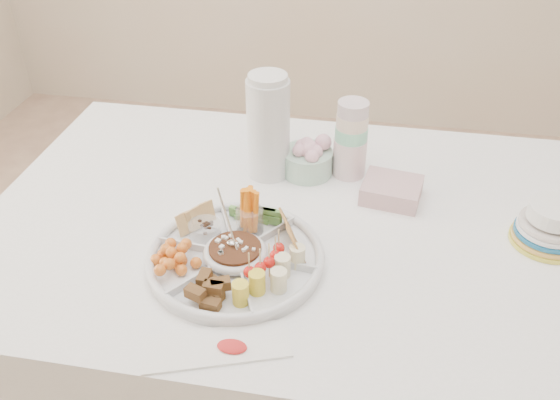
% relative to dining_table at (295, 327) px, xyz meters
% --- Properties ---
extents(dining_table, '(1.52, 1.02, 0.76)m').
position_rel_dining_table_xyz_m(dining_table, '(0.00, 0.00, 0.00)').
color(dining_table, white).
rests_on(dining_table, floor).
extents(party_tray, '(0.42, 0.42, 0.04)m').
position_rel_dining_table_xyz_m(party_tray, '(-0.11, -0.19, 0.40)').
color(party_tray, silver).
rests_on(party_tray, dining_table).
extents(bean_dip, '(0.12, 0.12, 0.04)m').
position_rel_dining_table_xyz_m(bean_dip, '(-0.11, -0.19, 0.41)').
color(bean_dip, '#542A1B').
rests_on(bean_dip, party_tray).
extents(tortillas, '(0.10, 0.10, 0.06)m').
position_rel_dining_table_xyz_m(tortillas, '(0.01, -0.13, 0.42)').
color(tortillas, gold).
rests_on(tortillas, party_tray).
extents(carrot_cucumber, '(0.13, 0.13, 0.11)m').
position_rel_dining_table_xyz_m(carrot_cucumber, '(-0.09, -0.06, 0.44)').
color(carrot_cucumber, orange).
rests_on(carrot_cucumber, party_tray).
extents(pita_raisins, '(0.11, 0.11, 0.06)m').
position_rel_dining_table_xyz_m(pita_raisins, '(-0.21, -0.11, 0.42)').
color(pita_raisins, tan).
rests_on(pita_raisins, party_tray).
extents(cherries, '(0.12, 0.12, 0.04)m').
position_rel_dining_table_xyz_m(cherries, '(-0.23, -0.24, 0.42)').
color(cherries, orange).
rests_on(cherries, party_tray).
extents(granola_chunks, '(0.11, 0.11, 0.05)m').
position_rel_dining_table_xyz_m(granola_chunks, '(-0.12, -0.32, 0.42)').
color(granola_chunks, brown).
rests_on(granola_chunks, party_tray).
extents(banana_tomato, '(0.12, 0.12, 0.09)m').
position_rel_dining_table_xyz_m(banana_tomato, '(-0.00, -0.26, 0.44)').
color(banana_tomato, '#FBF565').
rests_on(banana_tomato, party_tray).
extents(cup_stack, '(0.11, 0.11, 0.24)m').
position_rel_dining_table_xyz_m(cup_stack, '(0.10, 0.22, 0.50)').
color(cup_stack, white).
rests_on(cup_stack, dining_table).
extents(thermos, '(0.14, 0.14, 0.29)m').
position_rel_dining_table_xyz_m(thermos, '(-0.11, 0.19, 0.52)').
color(thermos, silver).
rests_on(thermos, dining_table).
extents(flower_bowl, '(0.17, 0.17, 0.10)m').
position_rel_dining_table_xyz_m(flower_bowl, '(-0.01, 0.20, 0.43)').
color(flower_bowl, '#94B39F').
rests_on(flower_bowl, dining_table).
extents(napkin_stack, '(0.16, 0.14, 0.05)m').
position_rel_dining_table_xyz_m(napkin_stack, '(0.22, 0.12, 0.40)').
color(napkin_stack, '#C49A9E').
rests_on(napkin_stack, dining_table).
extents(plate_stack, '(0.17, 0.17, 0.10)m').
position_rel_dining_table_xyz_m(plate_stack, '(0.57, 0.01, 0.43)').
color(plate_stack, '#DABB58').
rests_on(plate_stack, dining_table).
extents(placemat, '(0.29, 0.18, 0.01)m').
position_rel_dining_table_xyz_m(placemat, '(-0.09, -0.42, 0.38)').
color(placemat, white).
rests_on(placemat, dining_table).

